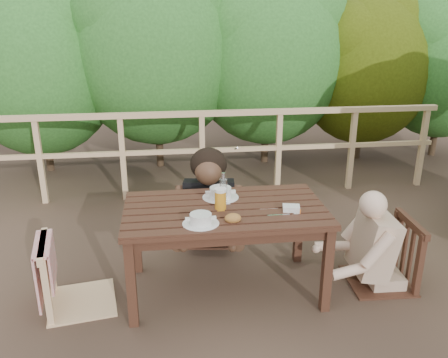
{
  "coord_description": "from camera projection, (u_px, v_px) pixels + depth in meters",
  "views": [
    {
      "loc": [
        -0.41,
        -3.1,
        2.05
      ],
      "look_at": [
        0.0,
        0.05,
        0.9
      ],
      "focal_mm": 37.11,
      "sensor_mm": 36.0,
      "label": 1
    }
  ],
  "objects": [
    {
      "name": "ground",
      "position": [
        225.0,
        289.0,
        3.64
      ],
      "size": [
        60.0,
        60.0,
        0.0
      ],
      "primitive_type": "plane",
      "color": "brown",
      "rests_on": "ground"
    },
    {
      "name": "table",
      "position": [
        225.0,
        250.0,
        3.52
      ],
      "size": [
        1.48,
        0.83,
        0.68
      ],
      "primitive_type": "cube",
      "color": "#371F14",
      "rests_on": "ground"
    },
    {
      "name": "chair_left",
      "position": [
        75.0,
        242.0,
        3.29
      ],
      "size": [
        0.58,
        0.58,
        1.01
      ],
      "primitive_type": "cube",
      "rotation": [
        0.0,
        0.0,
        1.73
      ],
      "color": "#D9B081",
      "rests_on": "ground"
    },
    {
      "name": "chair_far",
      "position": [
        210.0,
        194.0,
        4.28
      ],
      "size": [
        0.51,
        0.51,
        0.92
      ],
      "primitive_type": "cube",
      "rotation": [
        0.0,
        0.0,
        -0.12
      ],
      "color": "#371F14",
      "rests_on": "ground"
    },
    {
      "name": "chair_right",
      "position": [
        385.0,
        225.0,
        3.56
      ],
      "size": [
        0.53,
        0.53,
        1.01
      ],
      "primitive_type": "cube",
      "rotation": [
        0.0,
        0.0,
        -1.62
      ],
      "color": "#371F14",
      "rests_on": "ground"
    },
    {
      "name": "woman",
      "position": [
        209.0,
        167.0,
        4.21
      ],
      "size": [
        0.66,
        0.78,
        1.44
      ],
      "primitive_type": null,
      "rotation": [
        0.0,
        0.0,
        3.02
      ],
      "color": "black",
      "rests_on": "ground"
    },
    {
      "name": "diner_right",
      "position": [
        390.0,
        208.0,
        3.52
      ],
      "size": [
        0.66,
        0.55,
        1.29
      ],
      "primitive_type": null,
      "rotation": [
        0.0,
        0.0,
        1.52
      ],
      "color": "tan",
      "rests_on": "ground"
    },
    {
      "name": "railing",
      "position": [
        202.0,
        154.0,
        5.33
      ],
      "size": [
        5.6,
        0.1,
        1.01
      ],
      "primitive_type": "cube",
      "color": "#D9B081",
      "rests_on": "ground"
    },
    {
      "name": "hedge_row",
      "position": [
        223.0,
        24.0,
        6.02
      ],
      "size": [
        6.6,
        1.6,
        3.8
      ],
      "primitive_type": null,
      "color": "#2C6525",
      "rests_on": "ground"
    },
    {
      "name": "soup_near",
      "position": [
        201.0,
        220.0,
        3.13
      ],
      "size": [
        0.25,
        0.25,
        0.08
      ],
      "primitive_type": "cylinder",
      "color": "white",
      "rests_on": "table"
    },
    {
      "name": "soup_far",
      "position": [
        220.0,
        193.0,
        3.57
      ],
      "size": [
        0.28,
        0.28,
        0.09
      ],
      "primitive_type": "cylinder",
      "color": "silver",
      "rests_on": "table"
    },
    {
      "name": "bread_roll",
      "position": [
        233.0,
        218.0,
        3.17
      ],
      "size": [
        0.12,
        0.09,
        0.07
      ],
      "primitive_type": "ellipsoid",
      "color": "#AC762C",
      "rests_on": "table"
    },
    {
      "name": "beer_glass",
      "position": [
        220.0,
        199.0,
        3.36
      ],
      "size": [
        0.09,
        0.09,
        0.17
      ],
      "primitive_type": "cylinder",
      "color": "gold",
      "rests_on": "table"
    },
    {
      "name": "bottle",
      "position": [
        223.0,
        189.0,
        3.45
      ],
      "size": [
        0.06,
        0.06,
        0.25
      ],
      "primitive_type": "cylinder",
      "color": "silver",
      "rests_on": "table"
    },
    {
      "name": "butter_tub",
      "position": [
        291.0,
        209.0,
        3.34
      ],
      "size": [
        0.14,
        0.11,
        0.05
      ],
      "primitive_type": "cube",
      "rotation": [
        0.0,
        0.0,
        -0.21
      ],
      "color": "silver",
      "rests_on": "table"
    }
  ]
}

